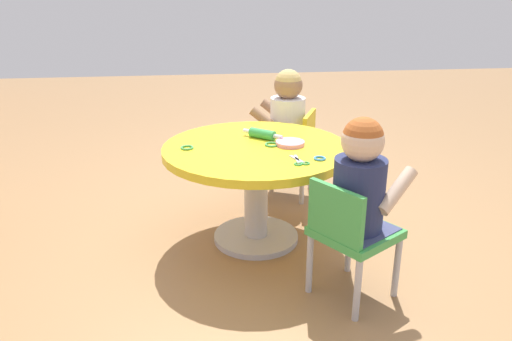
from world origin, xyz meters
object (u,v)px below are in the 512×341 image
object	(u,v)px
seated_child_right	(287,112)
craft_scissors	(300,162)
craft_table	(256,168)
seated_child_left	(360,180)
rolling_pin	(262,134)
child_chair_left	(350,233)
child_chair_right	(292,148)

from	to	relation	value
seated_child_right	craft_scissors	distance (m)	0.85
craft_table	craft_scissors	xyz separation A→B (m)	(-0.26, -0.17, 0.12)
craft_table	seated_child_right	bearing A→B (deg)	-23.78
craft_table	craft_scissors	size ratio (longest dim) A/B	6.62
craft_table	seated_child_right	xyz separation A→B (m)	(0.59, -0.26, 0.13)
seated_child_left	rolling_pin	bearing A→B (deg)	25.40
child_chair_left	rolling_pin	size ratio (longest dim) A/B	2.81
child_chair_right	rolling_pin	world-z (taller)	rolling_pin
child_chair_right	craft_scissors	distance (m)	0.87
craft_table	seated_child_right	size ratio (longest dim) A/B	1.81
child_chair_left	seated_child_left	size ratio (longest dim) A/B	1.05
seated_child_left	craft_scissors	bearing A→B (deg)	34.90
craft_table	seated_child_left	xyz separation A→B (m)	(-0.53, -0.36, 0.13)
craft_table	child_chair_left	size ratio (longest dim) A/B	1.72
seated_child_right	rolling_pin	distance (m)	0.51
child_chair_right	child_chair_left	bearing A→B (deg)	-178.56
craft_table	rolling_pin	xyz separation A→B (m)	(0.12, -0.05, 0.14)
seated_child_left	rolling_pin	size ratio (longest dim) A/B	2.68
child_chair_left	seated_child_left	distance (m)	0.23
seated_child_left	seated_child_right	distance (m)	1.12
seated_child_left	craft_scissors	world-z (taller)	seated_child_left
craft_scissors	rolling_pin	bearing A→B (deg)	17.39
child_chair_left	seated_child_right	size ratio (longest dim) A/B	1.05
seated_child_left	rolling_pin	distance (m)	0.72
child_chair_left	craft_scissors	bearing A→B (deg)	28.06
craft_table	rolling_pin	world-z (taller)	rolling_pin
craft_table	child_chair_left	distance (m)	0.65
child_chair_left	rolling_pin	distance (m)	0.76
child_chair_left	craft_scissors	world-z (taller)	child_chair_left
child_chair_right	craft_table	bearing A→B (deg)	152.65
child_chair_left	seated_child_right	distance (m)	1.17
child_chair_left	seated_child_right	world-z (taller)	seated_child_right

